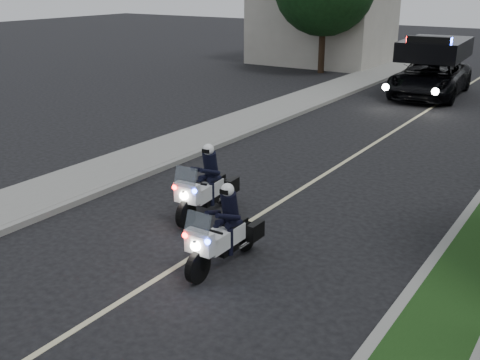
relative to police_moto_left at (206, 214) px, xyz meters
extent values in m
plane|color=black|center=(1.06, -1.37, 0.00)|extent=(120.00, 120.00, 0.00)
cube|color=gray|center=(-3.04, 8.63, 0.07)|extent=(0.20, 60.00, 0.15)
cube|color=gray|center=(-4.14, 8.63, 0.08)|extent=(2.00, 60.00, 0.16)
cube|color=#A8A396|center=(-8.94, 24.63, 3.50)|extent=(8.00, 6.00, 7.00)
cube|color=#BFB78C|center=(1.06, 8.63, 0.00)|extent=(0.12, 50.00, 0.01)
imported|color=black|center=(0.18, 17.28, 0.00)|extent=(3.30, 6.39, 3.02)
imported|color=black|center=(-1.21, 21.24, 0.00)|extent=(0.62, 1.71, 0.89)
imported|color=black|center=(-1.21, 21.24, 0.00)|extent=(0.72, 0.50, 1.93)
camera|label=1|loc=(7.50, -10.00, 5.24)|focal=43.21mm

